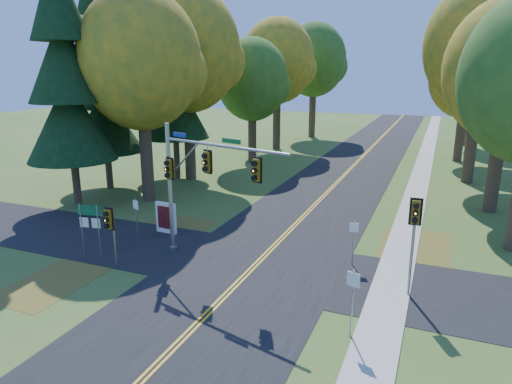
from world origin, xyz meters
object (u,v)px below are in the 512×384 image
at_px(east_signal_pole, 415,223).
at_px(route_sign_cluster, 90,220).
at_px(info_kiosk, 166,218).
at_px(traffic_mast, 195,176).

distance_m(east_signal_pole, route_sign_cluster, 14.90).
distance_m(east_signal_pole, info_kiosk, 13.72).
xyz_separation_m(traffic_mast, route_sign_cluster, (-5.00, -1.58, -2.27)).
bearing_deg(east_signal_pole, info_kiosk, 166.50).
relative_size(traffic_mast, east_signal_pole, 1.65).
bearing_deg(info_kiosk, east_signal_pole, -6.86).
bearing_deg(info_kiosk, route_sign_cluster, -104.80).
distance_m(traffic_mast, east_signal_pole, 9.81).
bearing_deg(info_kiosk, traffic_mast, -33.04).
bearing_deg(east_signal_pole, traffic_mast, 178.01).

